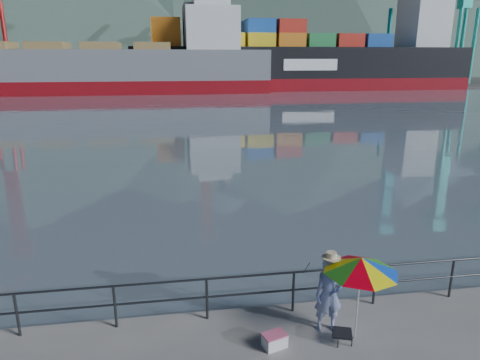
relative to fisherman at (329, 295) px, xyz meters
name	(u,v)px	position (x,y,z in m)	size (l,w,h in m)	color
harbor_water	(177,77)	(-1.55, 129.09, -0.84)	(500.00, 280.00, 0.00)	slate
far_dock	(223,84)	(8.45, 92.09, -0.84)	(200.00, 40.00, 0.40)	#514F4C
guardrail	(251,295)	(-1.55, 0.79, -0.32)	(22.00, 0.06, 1.03)	#2D3033
port_cranes	(328,6)	(29.45, 83.09, 15.16)	(116.00, 28.00, 38.40)	red
container_stacks	(315,69)	(30.74, 93.09, 2.31)	(58.00, 8.40, 7.80)	#194CA5
fisherman	(329,295)	(0.00, 0.00, 0.00)	(0.62, 0.40, 1.69)	navy
beach_umbrella	(361,265)	(0.47, -0.40, 0.87)	(1.65, 1.65, 1.87)	white
folding_stool	(342,337)	(0.15, -0.49, -0.71)	(0.48, 0.48, 0.25)	black
cooler_bag	(275,341)	(-1.27, -0.40, -0.71)	(0.46, 0.31, 0.27)	silver
fishing_rod	(304,302)	(-0.17, 1.10, -0.84)	(0.02, 0.02, 1.88)	black
bulk_carrier	(125,68)	(-10.95, 70.19, 3.25)	(53.19, 9.21, 14.50)	maroon
container_ship	(311,57)	(23.47, 74.54, 4.96)	(63.83, 10.64, 18.10)	maroon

